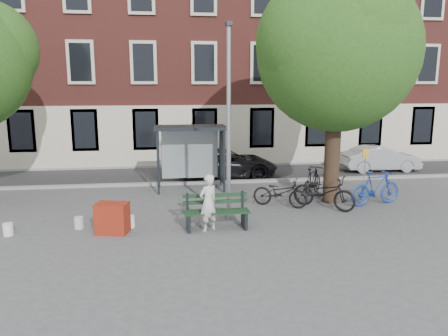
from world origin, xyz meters
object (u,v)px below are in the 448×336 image
Objects in this scene: bench at (216,213)px; notice_sign at (365,161)px; lamppost at (229,133)px; bike_a at (280,192)px; car_dark at (225,163)px; bike_b at (376,188)px; bike_c at (324,192)px; red_stand at (112,218)px; painter at (208,203)px; bus_shelter at (200,143)px; car_silver at (380,158)px; bike_d at (312,181)px.

notice_sign reaches higher than bench.
lamppost is at bearing -169.58° from notice_sign.
car_dark is at bearing 42.62° from bike_a.
bike_c is (-2.00, -0.21, -0.03)m from bike_b.
bench is at bearing 154.14° from bike_c.
red_stand is at bearing -173.87° from notice_sign.
lamppost reaches higher than red_stand.
painter is at bearing -165.14° from notice_sign.
bus_shelter is 1.67× the size of painter.
bus_shelter is at bearing 106.16° from car_silver.
painter is 4.58m from bike_c.
car_dark reaches higher than bike_a.
painter is 0.36× the size of car_dark.
bus_shelter reaches higher than red_stand.
notice_sign is at bearing 23.14° from red_stand.
painter is 1.01× the size of notice_sign.
bike_c is (3.95, 1.62, 0.13)m from bench.
bike_d reaches higher than red_stand.
car_silver is at bearing 38.14° from lamppost.
car_silver is at bearing -101.27° from bike_d.
bus_shelter is 2.77m from car_dark.
lamppost is at bearing -81.57° from bus_shelter.
painter is at bearing -91.62° from bus_shelter.
car_dark is 8.34m from red_stand.
bike_b is at bearing -139.72° from car_dark.
car_dark is at bearing 94.04° from car_silver.
painter is at bearing 76.58° from bike_d.
car_silver reaches higher than bike_c.
car_dark is (-2.89, 3.78, 0.09)m from bike_d.
car_dark is at bearing 57.59° from bus_shelter.
bike_b is 6.58m from car_silver.
bike_d is (4.36, 3.51, -0.28)m from painter.
painter reaches higher than bike_d.
bike_a is at bearing 76.74° from bike_d.
bus_shelter is at bearing 98.43° from lamppost.
bike_d is at bearing 37.45° from bench.
lamppost is 4.87m from bike_d.
bike_c is 1.18× the size of bike_d.
notice_sign is at bearing -35.03° from bike_a.
bus_shelter is 6.97m from bike_b.
bike_b is 0.92× the size of bike_c.
car_silver is at bearing 15.88° from bus_shelter.
lamppost reaches higher than bike_c.
bike_a is at bearing -170.48° from notice_sign.
notice_sign is at bearing -125.76° from bike_d.
notice_sign reaches higher than bike_c.
notice_sign reaches higher than bike_b.
notice_sign is at bearing -28.83° from bike_b.
bus_shelter reaches higher than bike_d.
bike_b is 0.55× the size of car_silver.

